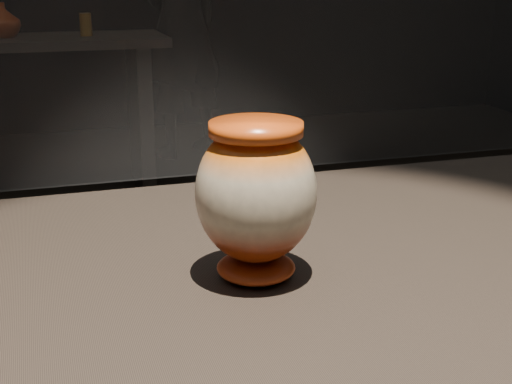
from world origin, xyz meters
TOP-DOWN VIEW (x-y plane):
  - main_vase at (0.14, -0.03)m, footprint 0.18×0.18m
  - back_vase_mid at (-0.25, 3.35)m, footprint 0.22×0.22m
  - back_vase_right at (0.19, 3.33)m, footprint 0.07×0.07m
  - visitor at (0.86, 4.02)m, footprint 0.79×0.70m

SIDE VIEW (x-z plane):
  - visitor at x=0.86m, z-range 0.00..1.82m
  - back_vase_right at x=0.19m, z-range 0.90..1.02m
  - back_vase_mid at x=-0.25m, z-range 0.90..1.08m
  - main_vase at x=0.14m, z-range 0.91..1.11m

